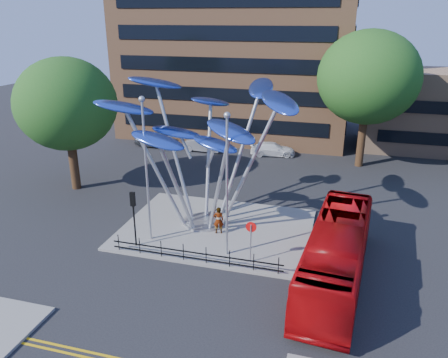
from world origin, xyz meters
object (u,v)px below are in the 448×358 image
(traffic_light_island, at_px, (133,208))
(red_bus, at_px, (337,253))
(no_entry_sign_island, at_px, (251,235))
(street_lamp_left, at_px, (146,158))
(leaf_sculpture, at_px, (203,123))
(parked_car_right, at_px, (273,149))
(tree_right, at_px, (369,78))
(parked_car_mid, at_px, (203,145))
(parked_car_left, at_px, (157,139))
(street_lamp_right, at_px, (227,173))
(tree_left, at_px, (66,104))
(pedestrian, at_px, (218,220))

(traffic_light_island, relative_size, red_bus, 0.30)
(traffic_light_island, xyz_separation_m, no_entry_sign_island, (7.00, 0.02, -0.80))
(street_lamp_left, distance_m, traffic_light_island, 2.96)
(leaf_sculpture, distance_m, parked_car_right, 17.56)
(tree_right, distance_m, parked_car_mid, 17.08)
(street_lamp_left, height_order, parked_car_mid, street_lamp_left)
(no_entry_sign_island, bearing_deg, traffic_light_island, -179.87)
(parked_car_mid, bearing_deg, parked_car_left, 91.38)
(tree_right, bearing_deg, parked_car_left, 178.07)
(no_entry_sign_island, bearing_deg, parked_car_mid, 115.23)
(red_bus, bearing_deg, leaf_sculpture, 157.77)
(street_lamp_left, height_order, parked_car_left, street_lamp_left)
(traffic_light_island, distance_m, parked_car_right, 21.14)
(red_bus, xyz_separation_m, parked_car_right, (-6.84, 20.83, -0.95))
(tree_right, height_order, street_lamp_left, tree_right)
(street_lamp_left, relative_size, red_bus, 0.77)
(street_lamp_left, bearing_deg, traffic_light_island, -116.57)
(traffic_light_island, distance_m, no_entry_sign_island, 7.05)
(street_lamp_right, bearing_deg, parked_car_right, 92.13)
(tree_right, distance_m, parked_car_right, 11.12)
(tree_right, relative_size, tree_left, 1.17)
(leaf_sculpture, distance_m, street_lamp_right, 4.83)
(street_lamp_left, relative_size, parked_car_left, 1.86)
(pedestrian, height_order, parked_car_right, pedestrian)
(parked_car_left, bearing_deg, street_lamp_right, -142.55)
(tree_right, bearing_deg, street_lamp_right, -111.54)
(parked_car_left, bearing_deg, parked_car_right, -84.67)
(traffic_light_island, bearing_deg, leaf_sculpture, 54.96)
(parked_car_right, bearing_deg, pedestrian, 168.73)
(tree_right, xyz_separation_m, traffic_light_island, (-13.00, -19.50, -5.42))
(street_lamp_left, distance_m, parked_car_mid, 19.74)
(street_lamp_right, distance_m, no_entry_sign_island, 3.64)
(street_lamp_right, distance_m, parked_car_left, 24.01)
(red_bus, bearing_deg, street_lamp_right, 177.52)
(tree_right, height_order, tree_left, tree_right)
(tree_left, height_order, street_lamp_right, tree_left)
(street_lamp_left, xyz_separation_m, red_bus, (11.10, -1.33, -3.76))
(tree_right, relative_size, parked_car_mid, 3.08)
(tree_right, xyz_separation_m, parked_car_left, (-20.55, 0.69, -7.23))
(leaf_sculpture, relative_size, street_lamp_left, 1.45)
(tree_left, relative_size, traffic_light_island, 3.01)
(leaf_sculpture, distance_m, street_lamp_left, 4.28)
(tree_right, relative_size, parked_car_right, 2.75)
(street_lamp_left, distance_m, red_bus, 11.80)
(tree_right, height_order, red_bus, tree_right)
(parked_car_left, bearing_deg, pedestrian, -141.71)
(tree_right, xyz_separation_m, red_bus, (-1.40, -19.83, -6.44))
(tree_right, bearing_deg, traffic_light_island, -123.69)
(street_lamp_left, xyz_separation_m, parked_car_left, (-8.05, 19.19, -4.55))
(traffic_light_island, relative_size, parked_car_right, 0.78)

